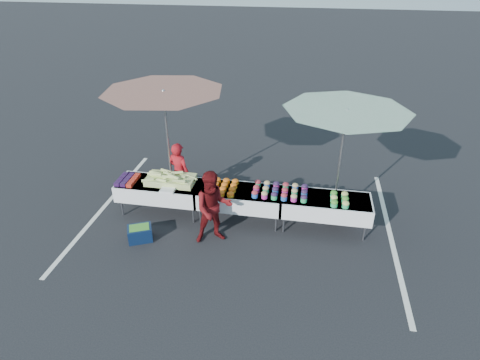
% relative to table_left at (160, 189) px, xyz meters
% --- Properties ---
extents(ground, '(80.00, 80.00, 0.00)m').
position_rel_table_left_xyz_m(ground, '(1.80, 0.00, -0.58)').
color(ground, black).
extents(stripe_left, '(0.10, 5.00, 0.00)m').
position_rel_table_left_xyz_m(stripe_left, '(-1.40, 0.00, -0.58)').
color(stripe_left, silver).
rests_on(stripe_left, ground).
extents(stripe_right, '(0.10, 5.00, 0.00)m').
position_rel_table_left_xyz_m(stripe_right, '(5.00, 0.00, -0.58)').
color(stripe_right, silver).
rests_on(stripe_right, ground).
extents(table_left, '(1.86, 0.81, 0.75)m').
position_rel_table_left_xyz_m(table_left, '(0.00, 0.00, 0.00)').
color(table_left, white).
rests_on(table_left, ground).
extents(table_center, '(1.86, 0.81, 0.75)m').
position_rel_table_left_xyz_m(table_center, '(1.80, 0.00, 0.00)').
color(table_center, white).
rests_on(table_center, ground).
extents(table_right, '(1.86, 0.81, 0.75)m').
position_rel_table_left_xyz_m(table_right, '(3.60, 0.00, 0.00)').
color(table_right, white).
rests_on(table_right, ground).
extents(berry_punnets, '(0.40, 0.54, 0.08)m').
position_rel_table_left_xyz_m(berry_punnets, '(-0.71, -0.06, 0.21)').
color(berry_punnets, '#220B2E').
rests_on(berry_punnets, table_left).
extents(corn_pile, '(1.16, 0.57, 0.26)m').
position_rel_table_left_xyz_m(corn_pile, '(0.24, 0.04, 0.26)').
color(corn_pile, '#AAD16B').
rests_on(corn_pile, table_left).
extents(plastic_bags, '(0.30, 0.25, 0.05)m').
position_rel_table_left_xyz_m(plastic_bags, '(0.30, -0.30, 0.19)').
color(plastic_bags, white).
rests_on(plastic_bags, table_left).
extents(carrot_bowls, '(0.55, 0.69, 0.11)m').
position_rel_table_left_xyz_m(carrot_bowls, '(1.45, -0.01, 0.22)').
color(carrot_bowls, orange).
rests_on(carrot_bowls, table_center).
extents(potato_cups, '(1.14, 0.58, 0.16)m').
position_rel_table_left_xyz_m(potato_cups, '(2.65, 0.00, 0.25)').
color(potato_cups, '#255BAE').
rests_on(potato_cups, table_right).
extents(bean_baskets, '(0.36, 0.50, 0.15)m').
position_rel_table_left_xyz_m(bean_baskets, '(3.86, -0.10, 0.24)').
color(bean_baskets, '#29A55D').
rests_on(bean_baskets, table_right).
extents(vendor, '(0.62, 0.50, 1.47)m').
position_rel_table_left_xyz_m(vendor, '(0.28, 0.55, 0.15)').
color(vendor, maroon).
rests_on(vendor, ground).
extents(customer, '(0.92, 0.83, 1.56)m').
position_rel_table_left_xyz_m(customer, '(1.41, -0.80, 0.20)').
color(customer, '#5A0D0F').
rests_on(customer, ground).
extents(umbrella_left, '(3.14, 3.14, 2.66)m').
position_rel_table_left_xyz_m(umbrella_left, '(0.06, 0.60, 1.83)').
color(umbrella_left, black).
rests_on(umbrella_left, ground).
extents(umbrella_right, '(2.61, 2.61, 2.56)m').
position_rel_table_left_xyz_m(umbrella_right, '(3.81, 0.40, 1.73)').
color(umbrella_right, black).
rests_on(umbrella_right, ground).
extents(storage_bin, '(0.58, 0.51, 0.31)m').
position_rel_table_left_xyz_m(storage_bin, '(-0.09, -1.07, -0.42)').
color(storage_bin, '#0B1B37').
rests_on(storage_bin, ground).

